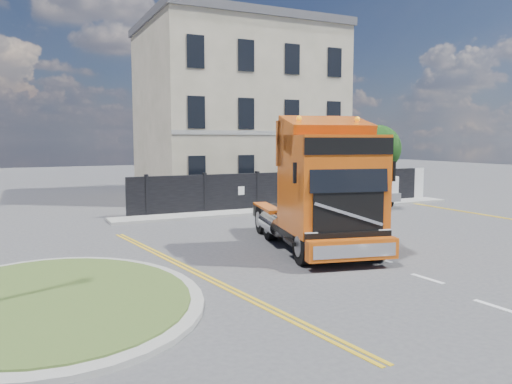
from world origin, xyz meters
TOP-DOWN VIEW (x-y plane):
  - ground at (0.00, 0.00)m, footprint 120.00×120.00m
  - traffic_island at (-7.00, -3.00)m, footprint 6.80×6.80m
  - hoarding_fence at (6.55, 9.00)m, footprint 18.80×0.25m
  - georgian_building at (6.00, 16.50)m, footprint 12.30×10.30m
  - tree at (14.38, 12.10)m, footprint 3.20×3.20m
  - pavement_far at (6.00, 8.10)m, footprint 20.00×1.60m
  - truck at (1.60, -1.14)m, footprint 4.28×7.82m
  - flatbed_pickup at (10.17, 7.16)m, footprint 2.33×4.58m

SIDE VIEW (x-z plane):
  - ground at x=0.00m, z-range 0.00..0.00m
  - pavement_far at x=6.00m, z-range 0.00..0.12m
  - traffic_island at x=-7.00m, z-range 0.00..0.16m
  - flatbed_pickup at x=10.17m, z-range 0.07..1.89m
  - hoarding_fence at x=6.55m, z-range 0.00..2.00m
  - truck at x=1.60m, z-range -0.23..4.20m
  - tree at x=14.38m, z-range 0.65..5.45m
  - georgian_building at x=6.00m, z-range -0.63..12.17m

